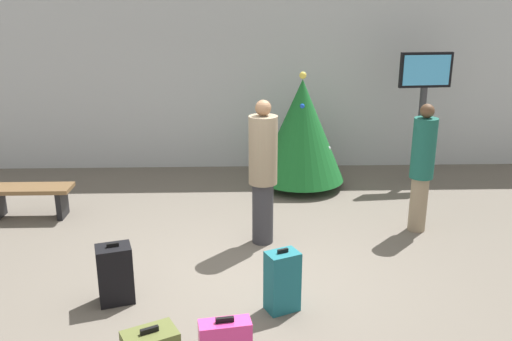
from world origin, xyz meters
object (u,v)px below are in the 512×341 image
at_px(traveller_0, 263,170).
at_px(holiday_tree, 301,130).
at_px(traveller_1, 422,165).
at_px(suitcase_3, 282,281).
at_px(waiting_bench, 29,195).
at_px(flight_info_kiosk, 424,92).
at_px(suitcase_1, 115,274).

bearing_deg(traveller_0, holiday_tree, 71.34).
height_order(traveller_0, traveller_1, traveller_0).
height_order(holiday_tree, suitcase_3, holiday_tree).
relative_size(traveller_0, suitcase_3, 2.77).
bearing_deg(traveller_0, suitcase_3, -85.64).
relative_size(holiday_tree, suitcase_3, 2.88).
bearing_deg(traveller_0, waiting_bench, 164.00).
height_order(flight_info_kiosk, suitcase_1, flight_info_kiosk).
bearing_deg(suitcase_3, flight_info_kiosk, 56.63).
xyz_separation_m(holiday_tree, flight_info_kiosk, (2.13, 0.27, 0.59)).
height_order(traveller_0, suitcase_3, traveller_0).
height_order(holiday_tree, suitcase_1, holiday_tree).
bearing_deg(suitcase_3, traveller_1, 44.14).
xyz_separation_m(holiday_tree, suitcase_3, (-0.63, -3.91, -0.69)).
relative_size(suitcase_1, suitcase_3, 0.98).
bearing_deg(traveller_1, flight_info_kiosk, 72.38).
bearing_deg(traveller_0, flight_info_kiosk, 40.99).
bearing_deg(suitcase_3, holiday_tree, 80.91).
height_order(waiting_bench, traveller_0, traveller_0).
bearing_deg(waiting_bench, traveller_0, -16.00).
bearing_deg(flight_info_kiosk, traveller_0, -139.01).
relative_size(waiting_bench, traveller_0, 0.65).
xyz_separation_m(traveller_0, suitcase_1, (-1.63, -1.45, -0.69)).
bearing_deg(holiday_tree, flight_info_kiosk, 7.34).
distance_m(flight_info_kiosk, traveller_1, 2.38).
distance_m(traveller_1, suitcase_1, 4.26).
bearing_deg(suitcase_3, suitcase_1, 172.72).
xyz_separation_m(holiday_tree, traveller_1, (1.44, -1.91, -0.06)).
distance_m(waiting_bench, traveller_1, 5.68).
distance_m(holiday_tree, flight_info_kiosk, 2.22).
xyz_separation_m(holiday_tree, waiting_bench, (-4.18, -1.25, -0.66)).
height_order(traveller_1, suitcase_3, traveller_1).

